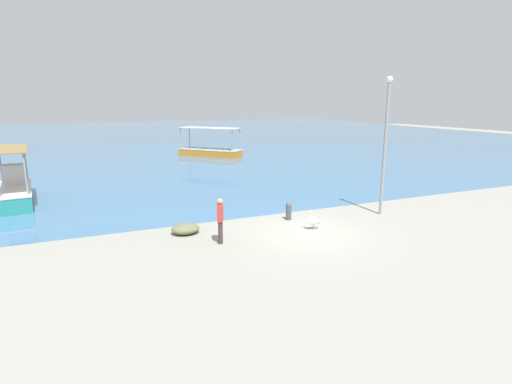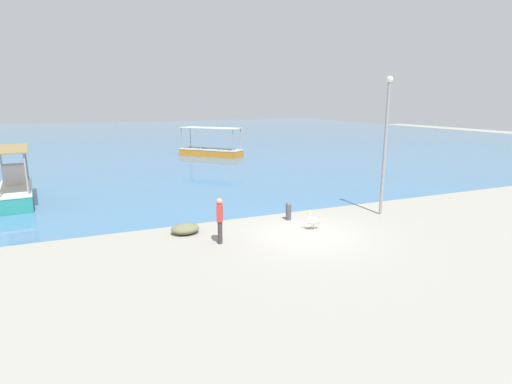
{
  "view_description": "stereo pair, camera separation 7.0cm",
  "coord_description": "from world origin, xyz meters",
  "px_view_note": "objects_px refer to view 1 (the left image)",
  "views": [
    {
      "loc": [
        -7.67,
        -12.96,
        5.1
      ],
      "look_at": [
        -0.53,
        3.69,
        0.97
      ],
      "focal_mm": 28.0,
      "sensor_mm": 36.0,
      "label": 1
    },
    {
      "loc": [
        -7.6,
        -12.99,
        5.1
      ],
      "look_at": [
        -0.53,
        3.69,
        0.97
      ],
      "focal_mm": 28.0,
      "sensor_mm": 36.0,
      "label": 2
    }
  ],
  "objects_px": {
    "glass_bottle": "(319,221)",
    "fishing_boat_far_right": "(210,150)",
    "fishing_boat_near_right": "(15,190)",
    "fisherman_standing": "(220,219)",
    "lamp_post": "(385,139)",
    "net_pile": "(185,229)",
    "pelican": "(313,220)",
    "mooring_bollard": "(289,210)"
  },
  "relations": [
    {
      "from": "fishing_boat_far_right",
      "to": "fisherman_standing",
      "type": "bearing_deg",
      "value": -105.89
    },
    {
      "from": "fishing_boat_far_right",
      "to": "pelican",
      "type": "xyz_separation_m",
      "value": [
        -2.64,
        -23.16,
        -0.15
      ]
    },
    {
      "from": "fishing_boat_far_right",
      "to": "glass_bottle",
      "type": "bearing_deg",
      "value": -94.98
    },
    {
      "from": "net_pile",
      "to": "mooring_bollard",
      "type": "bearing_deg",
      "value": 0.91
    },
    {
      "from": "fishing_boat_near_right",
      "to": "fisherman_standing",
      "type": "bearing_deg",
      "value": -51.43
    },
    {
      "from": "pelican",
      "to": "fisherman_standing",
      "type": "distance_m",
      "value": 4.0
    },
    {
      "from": "lamp_post",
      "to": "net_pile",
      "type": "xyz_separation_m",
      "value": [
        -8.94,
        0.79,
        -3.24
      ]
    },
    {
      "from": "net_pile",
      "to": "fisherman_standing",
      "type": "bearing_deg",
      "value": -58.9
    },
    {
      "from": "fishing_boat_far_right",
      "to": "fisherman_standing",
      "type": "xyz_separation_m",
      "value": [
        -6.6,
        -23.2,
        0.38
      ]
    },
    {
      "from": "fishing_boat_far_right",
      "to": "lamp_post",
      "type": "height_order",
      "value": "lamp_post"
    },
    {
      "from": "mooring_bollard",
      "to": "fisherman_standing",
      "type": "height_order",
      "value": "fisherman_standing"
    },
    {
      "from": "fishing_boat_near_right",
      "to": "glass_bottle",
      "type": "distance_m",
      "value": 15.36
    },
    {
      "from": "fishing_boat_near_right",
      "to": "pelican",
      "type": "bearing_deg",
      "value": -39.6
    },
    {
      "from": "glass_bottle",
      "to": "net_pile",
      "type": "bearing_deg",
      "value": 171.16
    },
    {
      "from": "lamp_post",
      "to": "glass_bottle",
      "type": "distance_m",
      "value": 4.73
    },
    {
      "from": "fishing_boat_near_right",
      "to": "net_pile",
      "type": "distance_m",
      "value": 10.66
    },
    {
      "from": "fishing_boat_near_right",
      "to": "lamp_post",
      "type": "height_order",
      "value": "lamp_post"
    },
    {
      "from": "net_pile",
      "to": "glass_bottle",
      "type": "relative_size",
      "value": 4.13
    },
    {
      "from": "pelican",
      "to": "fisherman_standing",
      "type": "xyz_separation_m",
      "value": [
        -3.96,
        -0.04,
        0.53
      ]
    },
    {
      "from": "lamp_post",
      "to": "net_pile",
      "type": "distance_m",
      "value": 9.54
    },
    {
      "from": "fishing_boat_near_right",
      "to": "fishing_boat_far_right",
      "type": "xyz_separation_m",
      "value": [
        14.37,
        13.46,
        -0.16
      ]
    },
    {
      "from": "mooring_bollard",
      "to": "net_pile",
      "type": "relative_size",
      "value": 0.72
    },
    {
      "from": "glass_bottle",
      "to": "fishing_boat_far_right",
      "type": "bearing_deg",
      "value": 85.02
    },
    {
      "from": "fisherman_standing",
      "to": "pelican",
      "type": "bearing_deg",
      "value": 0.54
    },
    {
      "from": "fishing_boat_far_right",
      "to": "pelican",
      "type": "height_order",
      "value": "fishing_boat_far_right"
    },
    {
      "from": "pelican",
      "to": "net_pile",
      "type": "relative_size",
      "value": 0.72
    },
    {
      "from": "fishing_boat_near_right",
      "to": "pelican",
      "type": "distance_m",
      "value": 15.22
    },
    {
      "from": "fishing_boat_near_right",
      "to": "lamp_post",
      "type": "distance_m",
      "value": 18.34
    },
    {
      "from": "fisherman_standing",
      "to": "glass_bottle",
      "type": "height_order",
      "value": "fisherman_standing"
    },
    {
      "from": "pelican",
      "to": "glass_bottle",
      "type": "xyz_separation_m",
      "value": [
        0.68,
        0.65,
        -0.27
      ]
    },
    {
      "from": "pelican",
      "to": "fisherman_standing",
      "type": "relative_size",
      "value": 0.48
    },
    {
      "from": "fishing_boat_near_right",
      "to": "pelican",
      "type": "xyz_separation_m",
      "value": [
        11.72,
        -9.7,
        -0.31
      ]
    },
    {
      "from": "mooring_bollard",
      "to": "fisherman_standing",
      "type": "relative_size",
      "value": 0.47
    },
    {
      "from": "fishing_boat_near_right",
      "to": "glass_bottle",
      "type": "bearing_deg",
      "value": -36.09
    },
    {
      "from": "fishing_boat_far_right",
      "to": "lamp_post",
      "type": "xyz_separation_m",
      "value": [
        1.39,
        -22.43,
        2.91
      ]
    },
    {
      "from": "fishing_boat_far_right",
      "to": "glass_bottle",
      "type": "xyz_separation_m",
      "value": [
        -1.96,
        -22.5,
        -0.42
      ]
    },
    {
      "from": "fishing_boat_near_right",
      "to": "lamp_post",
      "type": "xyz_separation_m",
      "value": [
        15.76,
        -8.97,
        2.75
      ]
    },
    {
      "from": "fishing_boat_near_right",
      "to": "fisherman_standing",
      "type": "xyz_separation_m",
      "value": [
        7.76,
        -9.74,
        0.22
      ]
    },
    {
      "from": "fishing_boat_far_right",
      "to": "lamp_post",
      "type": "relative_size",
      "value": 0.93
    },
    {
      "from": "fishing_boat_near_right",
      "to": "lamp_post",
      "type": "bearing_deg",
      "value": -29.65
    },
    {
      "from": "net_pile",
      "to": "fishing_boat_far_right",
      "type": "bearing_deg",
      "value": 70.77
    },
    {
      "from": "pelican",
      "to": "net_pile",
      "type": "xyz_separation_m",
      "value": [
        -4.9,
        1.52,
        -0.18
      ]
    }
  ]
}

